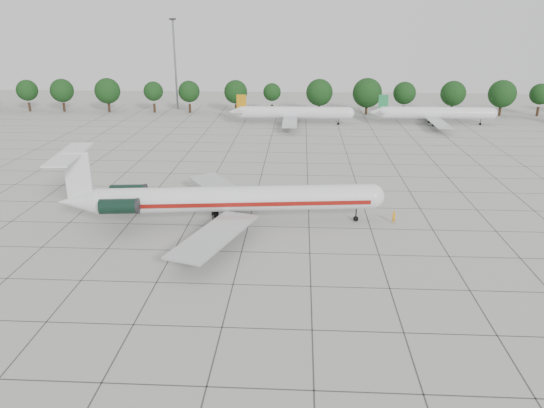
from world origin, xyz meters
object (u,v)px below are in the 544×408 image
object	(u,v)px
main_airliner	(218,199)
bg_airliner_d	(436,113)
ground_crew	(394,217)
floodlight_mast	(175,59)
bg_airliner_c	(294,113)

from	to	relation	value
main_airliner	bg_airliner_d	bearing A→B (deg)	51.39
ground_crew	floodlight_mast	distance (m)	103.29
bg_airliner_d	main_airliner	bearing A→B (deg)	-122.27
main_airliner	ground_crew	size ratio (longest dim) A/B	24.94
ground_crew	floodlight_mast	size ratio (longest dim) A/B	0.07
ground_crew	floodlight_mast	xyz separation A→B (m)	(-49.24, 89.80, 13.43)
bg_airliner_c	bg_airliner_d	bearing A→B (deg)	2.38
floodlight_mast	ground_crew	bearing A→B (deg)	-61.26
ground_crew	floodlight_mast	bearing A→B (deg)	-91.39
main_airliner	bg_airliner_d	distance (m)	83.39
ground_crew	bg_airliner_d	bearing A→B (deg)	-137.33
bg_airliner_c	floodlight_mast	size ratio (longest dim) A/B	1.11
bg_airliner_c	main_airliner	bearing A→B (deg)	-97.24
main_airliner	ground_crew	world-z (taller)	main_airliner
bg_airliner_d	floodlight_mast	distance (m)	74.47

